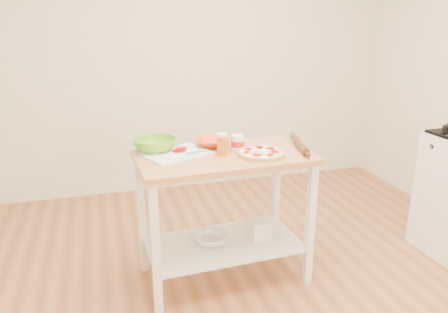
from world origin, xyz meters
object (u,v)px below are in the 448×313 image
Objects in this scene: prep_island at (224,191)px; knife at (152,148)px; cutting_board at (176,153)px; spatula at (197,152)px; pizza at (261,153)px; rolling_pin at (299,144)px; orange_bowl at (213,142)px; green_bowl at (155,145)px; beer_pint at (222,144)px; yogurt_tub at (238,143)px; shelf_glass_bowl at (211,239)px; shelf_bin at (259,229)px.

prep_island is 4.25× the size of knife.
cutting_board reaches higher than spatula.
pizza is 0.76× the size of rolling_pin.
green_bowl reaches higher than orange_bowl.
pizza is 2.04× the size of spatula.
spatula is at bearing -133.48° from orange_bowl.
prep_island is 0.35m from orange_bowl.
beer_pint reaches higher than knife.
prep_island is 6.01× the size of yogurt_tub.
prep_island is 0.36m from shelf_glass_bowl.
orange_bowl is 1.04× the size of shelf_glass_bowl.
prep_island is 0.33m from yogurt_tub.
knife is at bearing 154.65° from pizza.
knife reaches higher than shelf_glass_bowl.
shelf_bin is at bearing 67.14° from pizza.
cutting_board is 0.17m from green_bowl.
green_bowl reaches higher than rolling_pin.
shelf_glass_bowl is 0.35m from shelf_bin.
cutting_board is 3.34× the size of beer_pint.
orange_bowl is at bearing 144.07° from shelf_bin.
prep_island is at bearing -178.96° from rolling_pin.
green_bowl is (-0.25, 0.15, 0.03)m from spatula.
knife reaches higher than spatula.
pizza is 0.60m from shelf_bin.
rolling_pin is (0.83, -0.08, 0.02)m from cutting_board.
knife is 1.15× the size of orange_bowl.
spatula is 0.37× the size of rolling_pin.
pizza is 1.37× the size of shelf_glass_bowl.
cutting_board is at bearing -43.61° from knife.
cutting_board is at bearing -41.86° from green_bowl.
beer_pint is at bearing -27.39° from green_bowl.
shelf_glass_bowl is at bearing -179.93° from rolling_pin.
cutting_board is 1.20× the size of rolling_pin.
orange_bowl is 0.20m from yogurt_tub.
beer_pint is 0.70m from shelf_bin.
yogurt_tub is at bearing -15.93° from green_bowl.
prep_island is at bearing -38.61° from cutting_board.
yogurt_tub reaches higher than prep_island.
knife is at bearing 161.70° from shelf_bin.
orange_bowl is at bearing 91.61° from beer_pint.
rolling_pin reaches higher than spatula.
rolling_pin is (0.55, 0.02, -0.05)m from beer_pint.
orange_bowl reaches higher than spatula.
yogurt_tub is 0.65m from shelf_bin.
prep_island is at bearing -14.38° from spatula.
knife is at bearing 152.51° from prep_island.
orange_bowl reaches higher than rolling_pin.
prep_island is 5.10× the size of shelf_glass_bowl.
prep_island is 2.38× the size of cutting_board.
rolling_pin reaches higher than shelf_bin.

